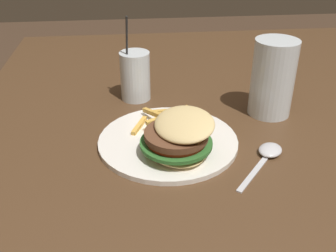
# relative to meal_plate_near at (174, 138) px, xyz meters

# --- Properties ---
(dining_table) EXTENTS (1.55, 1.20, 0.77)m
(dining_table) POSITION_rel_meal_plate_near_xyz_m (-0.01, 0.16, -0.13)
(dining_table) COLOR #4C331E
(dining_table) RESTS_ON ground_plane
(meal_plate_near) EXTENTS (0.28, 0.28, 0.09)m
(meal_plate_near) POSITION_rel_meal_plate_near_xyz_m (0.00, 0.00, 0.00)
(meal_plate_near) COLOR white
(meal_plate_near) RESTS_ON dining_table
(beer_glass) EXTENTS (0.09, 0.09, 0.17)m
(beer_glass) POSITION_rel_meal_plate_near_xyz_m (-0.13, 0.23, 0.05)
(beer_glass) COLOR silver
(beer_glass) RESTS_ON dining_table
(juice_glass) EXTENTS (0.07, 0.07, 0.20)m
(juice_glass) POSITION_rel_meal_plate_near_xyz_m (-0.24, -0.06, 0.03)
(juice_glass) COLOR silver
(juice_glass) RESTS_ON dining_table
(spoon) EXTENTS (0.15, 0.13, 0.01)m
(spoon) POSITION_rel_meal_plate_near_xyz_m (0.04, 0.18, -0.02)
(spoon) COLOR silver
(spoon) RESTS_ON dining_table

